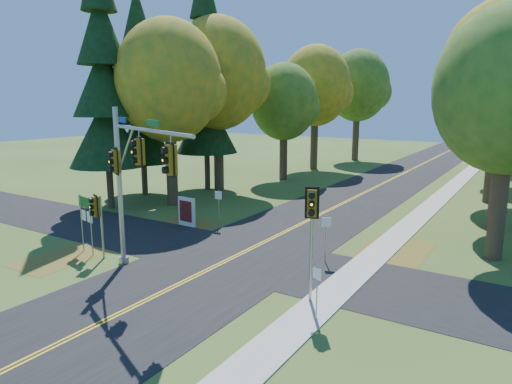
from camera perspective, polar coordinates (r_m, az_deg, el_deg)
The scene contains 29 objects.
ground at distance 22.88m, azimuth -5.24°, elevation -9.33°, with size 160.00×160.00×0.00m, color #344D1B.
road_main at distance 22.88m, azimuth -5.24°, elevation -9.31°, with size 8.00×160.00×0.02m, color black.
road_cross at distance 24.39m, azimuth -2.36°, elevation -7.94°, with size 60.00×6.00×0.02m, color black.
centerline_left at distance 22.93m, azimuth -5.45°, elevation -9.22°, with size 0.10×160.00×0.01m, color gold.
centerline_right at distance 22.81m, azimuth -5.04°, elevation -9.32°, with size 0.10×160.00×0.01m, color gold.
sidewalk_east at distance 19.97m, azimuth 9.39°, elevation -12.51°, with size 1.60×160.00×0.06m, color #9E998E.
leaf_patch_w_near at distance 29.80m, azimuth -10.52°, elevation -4.56°, with size 4.00×6.00×0.00m, color brown.
leaf_patch_e at distance 25.11m, azimuth 16.08°, elevation -7.84°, with size 3.50×8.00×0.00m, color brown.
leaf_patch_w_far at distance 26.15m, azimuth -22.70°, elevation -7.51°, with size 3.00×5.00×0.00m, color brown.
tree_w_a at distance 35.82m, azimuth -10.69°, elevation 13.40°, with size 8.00×8.00×14.15m.
tree_e_a at distance 25.76m, azimuth 29.36°, elevation 10.97°, with size 7.20×7.20×12.73m.
tree_w_b at distance 41.55m, azimuth -4.68°, elevation 14.44°, with size 8.60×8.60×15.38m.
tree_e_b at distance 32.60m, azimuth 29.08°, elevation 11.40°, with size 7.60×7.60×13.33m.
tree_w_c at distance 47.20m, azimuth 3.63°, elevation 11.13°, with size 6.80×6.80×11.91m.
tree_e_c at distance 40.84m, azimuth 28.50°, elevation 13.63°, with size 8.80×8.80×15.79m.
tree_w_d at distance 55.28m, azimuth 7.56°, elevation 12.97°, with size 8.20×8.20×14.56m.
tree_e_d at distance 49.96m, azimuth 28.31°, elevation 10.18°, with size 7.00×7.00×12.32m.
tree_w_e at distance 64.91m, azimuth 12.70°, elevation 12.79°, with size 8.40×8.40×14.97m.
pine_a at distance 35.93m, azimuth -18.49°, elevation 12.53°, with size 5.60×5.60×19.48m.
pine_b at distance 40.36m, azimuth -14.21°, elevation 11.11°, with size 5.60×5.60×17.31m.
pine_c at distance 42.07m, azimuth -6.34°, elevation 13.45°, with size 5.60×5.60×20.56m.
traffic_mast at distance 21.07m, azimuth -15.26°, elevation 2.60°, with size 7.89×3.70×7.78m.
east_signal_pole at distance 17.93m, azimuth 6.99°, elevation -2.99°, with size 0.53×0.64×4.80m.
ped_signal_pole at distance 24.55m, azimuth -19.29°, elevation -2.31°, with size 0.52×0.62×3.41m.
route_sign_cluster at distance 25.82m, azimuth -20.49°, elevation -2.45°, with size 1.45×0.34×3.16m.
info_kiosk at distance 30.14m, azimuth -8.66°, elevation -2.46°, with size 1.39×0.30×1.90m.
reg_sign_e_north at distance 23.22m, azimuth 8.74°, elevation -4.78°, with size 0.44×0.21×2.43m.
reg_sign_e_south at distance 17.25m, azimuth 7.62°, elevation -11.24°, with size 0.39×0.17×2.13m.
reg_sign_w at distance 29.43m, azimuth -4.71°, elevation -1.25°, with size 0.46×0.13×2.44m.
Camera 1 is at (13.13, -16.93, 8.02)m, focal length 32.00 mm.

